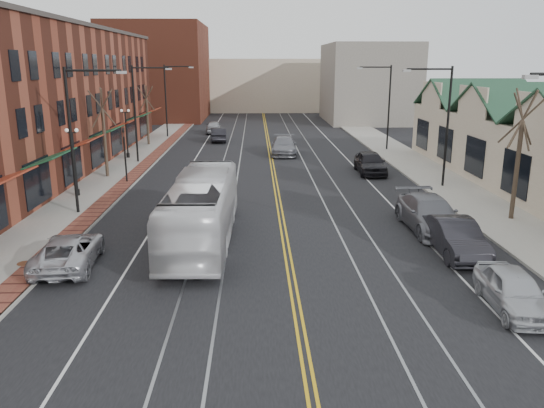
{
  "coord_description": "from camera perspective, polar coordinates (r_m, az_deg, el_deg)",
  "views": [
    {
      "loc": [
        -1.41,
        -13.27,
        8.34
      ],
      "look_at": [
        -0.66,
        10.48,
        2.0
      ],
      "focal_mm": 35.0,
      "sensor_mm": 36.0,
      "label": 1
    }
  ],
  "objects": [
    {
      "name": "ground",
      "position": [
        15.74,
        3.77,
        -17.1
      ],
      "size": [
        160.0,
        160.0,
        0.0
      ],
      "primitive_type": "plane",
      "color": "black",
      "rests_on": "ground"
    },
    {
      "name": "sidewalk_left",
      "position": [
        35.88,
        -18.94,
        0.8
      ],
      "size": [
        4.0,
        120.0,
        0.15
      ],
      "primitive_type": "cube",
      "color": "gray",
      "rests_on": "ground"
    },
    {
      "name": "sidewalk_right",
      "position": [
        36.81,
        19.6,
        1.09
      ],
      "size": [
        4.0,
        120.0,
        0.15
      ],
      "primitive_type": "cube",
      "color": "gray",
      "rests_on": "ground"
    },
    {
      "name": "building_left",
      "position": [
        44.04,
        -25.76,
        9.79
      ],
      "size": [
        10.0,
        50.0,
        11.0
      ],
      "primitive_type": "cube",
      "color": "brown",
      "rests_on": "ground"
    },
    {
      "name": "backdrop_left",
      "position": [
        84.55,
        -12.11,
        13.72
      ],
      "size": [
        14.0,
        18.0,
        14.0
      ],
      "primitive_type": "cube",
      "color": "brown",
      "rests_on": "ground"
    },
    {
      "name": "backdrop_mid",
      "position": [
        98.36,
        -1.02,
        12.71
      ],
      "size": [
        22.0,
        14.0,
        9.0
      ],
      "primitive_type": "cube",
      "color": "#C5B297",
      "rests_on": "ground"
    },
    {
      "name": "backdrop_right",
      "position": [
        80.02,
        10.27,
        12.68
      ],
      "size": [
        12.0,
        16.0,
        11.0
      ],
      "primitive_type": "cube",
      "color": "slate",
      "rests_on": "ground"
    },
    {
      "name": "streetlight_l_1",
      "position": [
        30.99,
        -20.12,
        7.9
      ],
      "size": [
        3.33,
        0.25,
        8.0
      ],
      "color": "black",
      "rests_on": "sidewalk_left"
    },
    {
      "name": "streetlight_l_2",
      "position": [
        46.4,
        -14.04,
        10.41
      ],
      "size": [
        3.33,
        0.25,
        8.0
      ],
      "color": "black",
      "rests_on": "sidewalk_left"
    },
    {
      "name": "streetlight_l_3",
      "position": [
        62.11,
        -10.97,
        11.62
      ],
      "size": [
        3.33,
        0.25,
        8.0
      ],
      "color": "black",
      "rests_on": "sidewalk_left"
    },
    {
      "name": "streetlight_r_1",
      "position": [
        37.55,
        17.79,
        9.18
      ],
      "size": [
        3.33,
        0.25,
        8.0
      ],
      "color": "black",
      "rests_on": "sidewalk_right"
    },
    {
      "name": "streetlight_r_2",
      "position": [
        52.87,
        12.04,
        11.03
      ],
      "size": [
        3.33,
        0.25,
        8.0
      ],
      "color": "black",
      "rests_on": "sidewalk_right"
    },
    {
      "name": "lamppost_l_2",
      "position": [
        35.7,
        -20.45,
        4.1
      ],
      "size": [
        0.84,
        0.28,
        4.27
      ],
      "color": "black",
      "rests_on": "sidewalk_left"
    },
    {
      "name": "lamppost_l_3",
      "position": [
        49.01,
        -15.37,
        7.22
      ],
      "size": [
        0.84,
        0.28,
        4.27
      ],
      "color": "black",
      "rests_on": "sidewalk_left"
    },
    {
      "name": "tree_left_near",
      "position": [
        41.09,
        -17.62,
        7.5
      ],
      "size": [
        1.78,
        1.37,
        6.48
      ],
      "color": "#382B21",
      "rests_on": "sidewalk_left"
    },
    {
      "name": "tree_left_far",
      "position": [
        56.6,
        -13.3,
        9.42
      ],
      "size": [
        1.66,
        1.28,
        6.02
      ],
      "color": "#382B21",
      "rests_on": "sidewalk_left"
    },
    {
      "name": "tree_right_mid",
      "position": [
        30.96,
        25.01,
        5.02
      ],
      "size": [
        1.9,
        1.46,
        6.93
      ],
      "color": "#382B21",
      "rests_on": "sidewalk_right"
    },
    {
      "name": "manhole_far",
      "position": [
        24.8,
        -25.08,
        -5.8
      ],
      "size": [
        0.6,
        0.6,
        0.02
      ],
      "primitive_type": "cylinder",
      "color": "#592D19",
      "rests_on": "sidewalk_left"
    },
    {
      "name": "traffic_signal",
      "position": [
        38.85,
        -15.55,
        5.52
      ],
      "size": [
        0.18,
        0.15,
        3.8
      ],
      "color": "black",
      "rests_on": "sidewalk_left"
    },
    {
      "name": "transit_bus",
      "position": [
        25.42,
        -7.55,
        -0.58
      ],
      "size": [
        2.93,
        11.5,
        3.19
      ],
      "primitive_type": "imported",
      "rotation": [
        0.0,
        0.0,
        3.12
      ],
      "color": "white",
      "rests_on": "ground"
    },
    {
      "name": "parked_suv",
      "position": [
        23.94,
        -21.03,
        -4.73
      ],
      "size": [
        2.71,
        5.14,
        1.38
      ],
      "primitive_type": "imported",
      "rotation": [
        0.0,
        0.0,
        3.23
      ],
      "color": "#B6B7BE",
      "rests_on": "ground"
    },
    {
      "name": "parked_car_a",
      "position": [
        20.38,
        24.55,
        -8.46
      ],
      "size": [
        1.92,
        4.29,
        1.43
      ],
      "primitive_type": "imported",
      "rotation": [
        0.0,
        0.0,
        -0.06
      ],
      "color": "#B8BAC0",
      "rests_on": "ground"
    },
    {
      "name": "parked_car_b",
      "position": [
        25.04,
        19.15,
        -3.43
      ],
      "size": [
        1.77,
        4.9,
        1.61
      ],
      "primitive_type": "imported",
      "rotation": [
        0.0,
        0.0,
        -0.01
      ],
      "color": "black",
      "rests_on": "ground"
    },
    {
      "name": "parked_car_c",
      "position": [
        28.29,
        16.61,
        -1.03
      ],
      "size": [
        2.57,
        5.98,
        1.72
      ],
      "primitive_type": "imported",
      "rotation": [
        0.0,
        0.0,
        0.03
      ],
      "color": "slate",
      "rests_on": "ground"
    },
    {
      "name": "parked_car_d",
      "position": [
        41.89,
        10.52,
        4.4
      ],
      "size": [
        2.16,
        5.09,
        1.71
      ],
      "primitive_type": "imported",
      "rotation": [
        0.0,
        0.0,
        -0.03
      ],
      "color": "black",
      "rests_on": "ground"
    },
    {
      "name": "distant_car_left",
      "position": [
        58.67,
        -5.73,
        7.44
      ],
      "size": [
        1.83,
        4.64,
        1.5
      ],
      "primitive_type": "imported",
      "rotation": [
        0.0,
        0.0,
        3.2
      ],
      "color": "black",
      "rests_on": "ground"
    },
    {
      "name": "distant_car_right",
      "position": [
        49.87,
        1.29,
        6.28
      ],
      "size": [
        2.63,
        5.82,
        1.65
      ],
      "primitive_type": "imported",
      "rotation": [
        0.0,
        0.0,
        -0.06
      ],
      "color": "slate",
      "rests_on": "ground"
    },
    {
      "name": "distant_car_far",
      "position": [
        65.58,
        -6.3,
        8.23
      ],
      "size": [
        2.16,
        4.66,
        1.55
      ],
      "primitive_type": "imported",
      "rotation": [
        0.0,
        0.0,
        3.22
      ],
      "color": "#98999E",
      "rests_on": "ground"
    }
  ]
}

